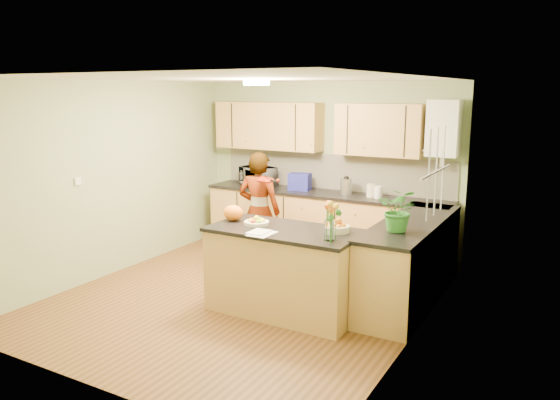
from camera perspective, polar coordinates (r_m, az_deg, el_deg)
The scene contains 28 objects.
floor at distance 6.49m, azimuth -3.71°, elevation -10.11°, with size 4.50×4.50×0.00m, color #563618.
ceiling at distance 6.04m, azimuth -4.02°, elevation 12.55°, with size 4.00×4.50×0.02m, color white.
wall_back at distance 8.09m, azimuth 4.92°, elevation 3.36°, with size 4.00×0.02×2.50m, color #94A777.
wall_front at distance 4.48m, azimuth -19.86°, elevation -3.84°, with size 4.00×0.02×2.50m, color #94A777.
wall_left at distance 7.41m, azimuth -16.91°, elevation 2.17°, with size 0.02×4.50×2.50m, color #94A777.
wall_right at distance 5.33m, azimuth 14.44°, elevation -1.15°, with size 0.02×4.50×2.50m, color #94A777.
back_counter at distance 7.93m, azimuth 4.58°, elevation -2.54°, with size 3.64×0.62×0.94m.
right_counter at distance 6.40m, azimuth 13.50°, elevation -6.24°, with size 0.62×2.24×0.94m.
splashback at distance 8.04m, azimuth 5.52°, elevation 2.94°, with size 3.60×0.02×0.52m, color silver.
upper_cabinets at distance 7.95m, azimuth 3.32°, elevation 7.59°, with size 3.20×0.34×0.70m.
boiler at distance 7.33m, azimuth 16.75°, elevation 7.17°, with size 0.40×0.30×0.86m.
window_right at distance 5.85m, azimuth 16.06°, elevation 2.85°, with size 0.01×1.30×1.05m.
light_switch at distance 7.00m, azimuth -20.38°, elevation 1.84°, with size 0.02×0.09×0.09m, color white.
ceiling_lamp at distance 6.29m, azimuth -2.47°, elevation 12.17°, with size 0.30×0.30×0.07m.
peninsula_island at distance 5.93m, azimuth 0.48°, elevation -7.37°, with size 1.62×0.83×0.93m.
fruit_dish at distance 5.96m, azimuth -2.46°, elevation -2.25°, with size 0.27×0.27×0.10m.
orange_bowl at distance 5.68m, azimuth 6.09°, elevation -2.78°, with size 0.24×0.24×0.14m.
flower_vase at distance 5.32m, azimuth 5.22°, elevation -1.17°, with size 0.24×0.24×0.44m.
orange_bag at distance 6.18m, azimuth -4.91°, elevation -1.34°, with size 0.23×0.20×0.18m, color orange.
papers at distance 5.60m, azimuth -1.90°, elevation -3.51°, with size 0.22×0.30×0.01m, color white.
violinist at distance 7.24m, azimuth -2.20°, elevation -1.20°, with size 0.58×0.38×1.59m, color #DAAA85.
violin at distance 6.87m, azimuth -1.77°, elevation 2.17°, with size 0.59×0.24×0.12m, color #551405, non-canonical shape.
microwave at distance 8.36m, azimuth -2.33°, elevation 2.50°, with size 0.52×0.35×0.29m, color white.
blue_box at distance 7.98m, azimuth 2.07°, elevation 1.92°, with size 0.31×0.22×0.24m, color navy.
kettle at distance 7.70m, azimuth 6.94°, elevation 1.51°, with size 0.16×0.16×0.30m.
jar_cream at distance 7.55m, azimuth 9.49°, elevation 0.98°, with size 0.12×0.12×0.18m, color beige.
jar_white at distance 7.48m, azimuth 10.23°, elevation 0.81°, with size 0.11×0.11×0.17m, color white.
potted_plant at distance 5.73m, azimuth 12.36°, elevation -1.01°, with size 0.41×0.36×0.46m, color #2C7426.
Camera 1 is at (3.32, -5.04, 2.37)m, focal length 35.00 mm.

